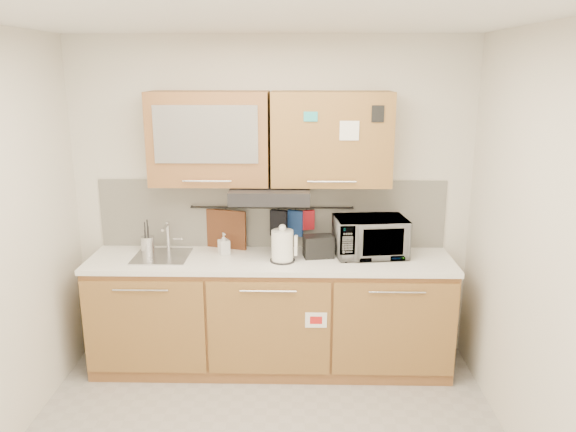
{
  "coord_description": "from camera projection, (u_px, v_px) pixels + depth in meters",
  "views": [
    {
      "loc": [
        0.22,
        -2.92,
        2.35
      ],
      "look_at": [
        0.14,
        1.05,
        1.3
      ],
      "focal_mm": 35.0,
      "sensor_mm": 36.0,
      "label": 1
    }
  ],
  "objects": [
    {
      "name": "utensil_crock",
      "position": [
        148.0,
        244.0,
        4.46
      ],
      "size": [
        0.14,
        0.14,
        0.27
      ],
      "rotation": [
        0.0,
        0.0,
        0.41
      ],
      "color": "#BBBCC0",
      "rests_on": "countertop"
    },
    {
      "name": "wall_back",
      "position": [
        272.0,
        201.0,
        4.55
      ],
      "size": [
        3.2,
        0.0,
        3.2
      ],
      "primitive_type": "plane",
      "rotation": [
        1.57,
        0.0,
        0.0
      ],
      "color": "silver",
      "rests_on": "ground"
    },
    {
      "name": "ceiling",
      "position": [
        255.0,
        15.0,
        2.76
      ],
      "size": [
        3.2,
        3.2,
        0.0
      ],
      "primitive_type": "plane",
      "rotation": [
        3.14,
        0.0,
        0.0
      ],
      "color": "white",
      "rests_on": "wall_back"
    },
    {
      "name": "utensil_rail",
      "position": [
        272.0,
        208.0,
        4.51
      ],
      "size": [
        1.3,
        0.02,
        0.02
      ],
      "primitive_type": "cylinder",
      "rotation": [
        0.0,
        1.57,
        0.0
      ],
      "color": "black",
      "rests_on": "backsplash"
    },
    {
      "name": "soap_bottle",
      "position": [
        224.0,
        244.0,
        4.42
      ],
      "size": [
        0.11,
        0.11,
        0.17
      ],
      "primitive_type": "imported",
      "rotation": [
        0.0,
        0.0,
        0.49
      ],
      "color": "#999999",
      "rests_on": "countertop"
    },
    {
      "name": "toaster",
      "position": [
        318.0,
        246.0,
        4.35
      ],
      "size": [
        0.25,
        0.17,
        0.17
      ],
      "rotation": [
        0.0,
        0.0,
        0.17
      ],
      "color": "black",
      "rests_on": "countertop"
    },
    {
      "name": "upper_cabinets",
      "position": [
        270.0,
        138.0,
        4.24
      ],
      "size": [
        1.82,
        0.37,
        0.7
      ],
      "color": "#9B5E37",
      "rests_on": "wall_back"
    },
    {
      "name": "base_cabinet",
      "position": [
        271.0,
        319.0,
        4.48
      ],
      "size": [
        2.8,
        0.64,
        0.88
      ],
      "color": "#9B5E37",
      "rests_on": "floor"
    },
    {
      "name": "microwave",
      "position": [
        370.0,
        237.0,
        4.38
      ],
      "size": [
        0.59,
        0.44,
        0.3
      ],
      "primitive_type": "imported",
      "rotation": [
        0.0,
        0.0,
        0.13
      ],
      "color": "#999999",
      "rests_on": "countertop"
    },
    {
      "name": "cutting_board",
      "position": [
        226.0,
        235.0,
        4.56
      ],
      "size": [
        0.33,
        0.13,
        0.42
      ],
      "primitive_type": "cube",
      "rotation": [
        0.0,
        0.0,
        -0.31
      ],
      "color": "brown",
      "rests_on": "utensil_rail"
    },
    {
      "name": "oven_mitt",
      "position": [
        295.0,
        223.0,
        4.52
      ],
      "size": [
        0.13,
        0.08,
        0.21
      ],
      "primitive_type": "cube",
      "rotation": [
        0.0,
        0.0,
        -0.39
      ],
      "color": "navy",
      "rests_on": "utensil_rail"
    },
    {
      "name": "dark_pouch",
      "position": [
        278.0,
        223.0,
        4.53
      ],
      "size": [
        0.14,
        0.08,
        0.21
      ],
      "primitive_type": "cube",
      "rotation": [
        0.0,
        0.0,
        -0.36
      ],
      "color": "black",
      "rests_on": "utensil_rail"
    },
    {
      "name": "range_hood",
      "position": [
        270.0,
        194.0,
        4.27
      ],
      "size": [
        0.6,
        0.46,
        0.1
      ],
      "primitive_type": "cube",
      "color": "black",
      "rests_on": "upper_cabinets"
    },
    {
      "name": "kettle",
      "position": [
        283.0,
        247.0,
        4.25
      ],
      "size": [
        0.21,
        0.19,
        0.29
      ],
      "rotation": [
        0.0,
        0.0,
        -0.17
      ],
      "color": "white",
      "rests_on": "countertop"
    },
    {
      "name": "countertop",
      "position": [
        270.0,
        261.0,
        4.35
      ],
      "size": [
        2.82,
        0.62,
        0.04
      ],
      "primitive_type": "cube",
      "color": "white",
      "rests_on": "base_cabinet"
    },
    {
      "name": "wall_right",
      "position": [
        551.0,
        266.0,
        3.07
      ],
      "size": [
        0.0,
        3.0,
        3.0
      ],
      "primitive_type": "plane",
      "rotation": [
        1.57,
        0.0,
        -1.57
      ],
      "color": "silver",
      "rests_on": "ground"
    },
    {
      "name": "pot_holder",
      "position": [
        307.0,
        220.0,
        4.51
      ],
      "size": [
        0.13,
        0.06,
        0.16
      ],
      "primitive_type": "cube",
      "rotation": [
        0.0,
        0.0,
        0.31
      ],
      "color": "#B01722",
      "rests_on": "utensil_rail"
    },
    {
      "name": "backsplash",
      "position": [
        272.0,
        214.0,
        4.56
      ],
      "size": [
        2.8,
        0.02,
        0.56
      ],
      "primitive_type": "cube",
      "color": "silver",
      "rests_on": "countertop"
    },
    {
      "name": "sink",
      "position": [
        162.0,
        256.0,
        4.38
      ],
      "size": [
        0.42,
        0.4,
        0.26
      ],
      "color": "silver",
      "rests_on": "countertop"
    }
  ]
}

